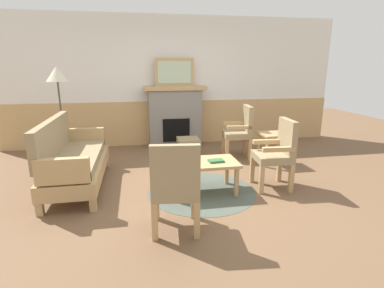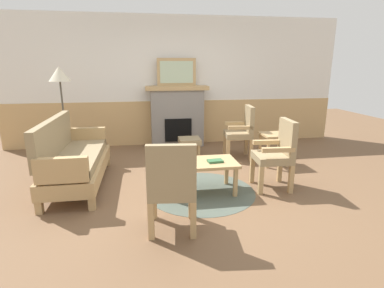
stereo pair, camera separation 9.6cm
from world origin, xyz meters
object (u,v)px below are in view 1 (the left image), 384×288
book_on_table (216,161)px  couch (74,160)px  framed_picture (174,72)px  footstool (188,142)px  coffee_table (202,165)px  side_table (273,140)px  floor_lamp_by_couch (57,80)px  armchair_near_fireplace (277,151)px  fireplace (175,116)px  armchair_by_window_left (241,129)px  armchair_front_left (175,184)px

book_on_table → couch: bearing=163.4°
framed_picture → footstool: framed_picture is taller
book_on_table → coffee_table: bearing=163.7°
couch → footstool: size_ratio=4.50×
framed_picture → side_table: framed_picture is taller
book_on_table → floor_lamp_by_couch: 3.10m
couch → armchair_near_fireplace: size_ratio=1.84×
couch → side_table: size_ratio=3.27×
book_on_table → floor_lamp_by_couch: (-2.32, 1.81, 1.00)m
couch → side_table: 3.26m
coffee_table → armchair_near_fireplace: (1.08, -0.01, 0.15)m
fireplace → armchair_by_window_left: fireplace is taller
couch → armchair_by_window_left: (2.80, 0.92, 0.14)m
armchair_near_fireplace → floor_lamp_by_couch: size_ratio=0.58×
couch → framed_picture: bearing=49.4°
framed_picture → coffee_table: framed_picture is taller
coffee_table → footstool: 1.67m
armchair_by_window_left → armchair_front_left: bearing=-122.6°
armchair_front_left → side_table: 2.76m
book_on_table → side_table: 1.66m
armchair_by_window_left → armchair_front_left: 2.85m
fireplace → floor_lamp_by_couch: (-2.10, -0.77, 0.80)m
coffee_table → floor_lamp_by_couch: floor_lamp_by_couch is taller
book_on_table → footstool: book_on_table is taller
fireplace → floor_lamp_by_couch: 2.37m
armchair_by_window_left → floor_lamp_by_couch: size_ratio=0.58×
book_on_table → footstool: 1.73m
armchair_by_window_left → footstool: bearing=167.0°
fireplace → armchair_near_fireplace: size_ratio=1.33×
framed_picture → armchair_front_left: bearing=-97.3°
book_on_table → side_table: bearing=38.4°
couch → side_table: bearing=8.0°
fireplace → armchair_front_left: fireplace is taller
footstool → side_table: size_ratio=0.73×
floor_lamp_by_couch → footstool: bearing=-2.3°
couch → armchair_front_left: bearing=-49.4°
coffee_table → framed_picture: bearing=91.0°
couch → book_on_table: bearing=-16.6°
footstool → armchair_front_left: size_ratio=0.41×
book_on_table → armchair_near_fireplace: armchair_near_fireplace is taller
book_on_table → armchair_front_left: 1.12m
framed_picture → armchair_front_left: framed_picture is taller
fireplace → coffee_table: size_ratio=1.35×
armchair_front_left → fireplace: bearing=82.7°
couch → armchair_near_fireplace: bearing=-10.8°
floor_lamp_by_couch → fireplace: bearing=20.1°
fireplace → book_on_table: (0.22, -2.57, -0.20)m
coffee_table → fireplace: bearing=91.0°
framed_picture → book_on_table: (0.22, -2.57, -1.10)m
coffee_table → armchair_near_fireplace: bearing=-0.8°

